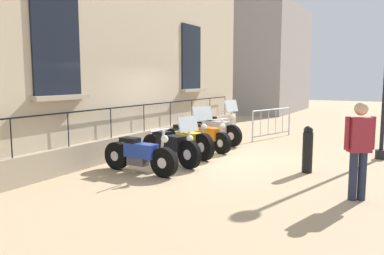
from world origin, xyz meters
The scene contains 11 objects.
ground_plane centered at (0.00, 0.00, 0.00)m, with size 60.00×60.00×0.00m, color tan.
building_facade centered at (-2.24, 0.00, 4.21)m, with size 0.82×13.45×8.61m.
motorcycle_blue centered at (-0.43, -2.09, 0.40)m, with size 2.01×0.64×1.03m.
motorcycle_black centered at (-0.30, -1.01, 0.44)m, with size 1.99×0.88×1.22m.
motorcycle_yellow centered at (-0.37, -0.01, 0.44)m, with size 1.89×1.00×1.38m.
motorcycle_orange centered at (-0.39, 1.03, 0.41)m, with size 1.90×0.89×0.98m.
motorcycle_silver centered at (-0.54, 2.10, 0.47)m, with size 1.95×0.81×1.44m.
crowd_barrier centered at (0.62, 4.21, 0.57)m, with size 0.70×2.19×1.05m.
bollard centered at (2.81, -0.25, 0.53)m, with size 0.22×0.22×1.05m.
pedestrian_standing centered at (4.00, -1.84, 0.96)m, with size 0.46×0.38×1.70m.
distant_building centered at (-4.24, 15.40, 3.27)m, with size 5.90×7.40×6.54m.
Camera 1 is at (4.62, -8.88, 2.09)m, focal length 36.06 mm.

